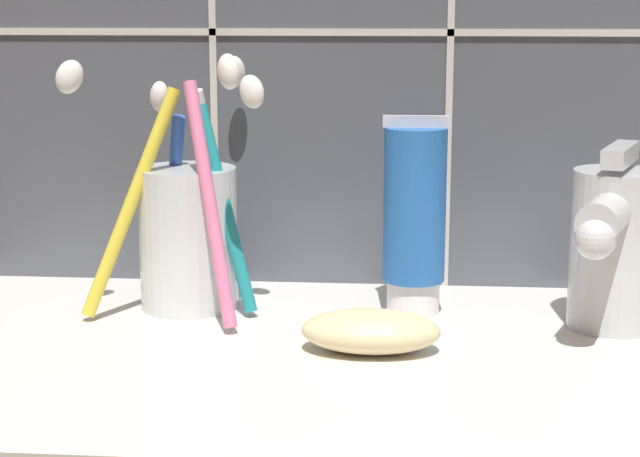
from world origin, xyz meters
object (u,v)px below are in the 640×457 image
(toothbrush_cup, at_px, (189,227))
(toothpaste_tube, at_px, (414,217))
(sink_faucet, at_px, (613,243))
(soap_bar, at_px, (371,333))

(toothbrush_cup, relative_size, toothpaste_tube, 1.34)
(toothbrush_cup, distance_m, sink_faucet, 0.28)
(toothbrush_cup, bearing_deg, toothpaste_tube, 0.35)
(toothbrush_cup, distance_m, toothpaste_tube, 0.15)
(toothpaste_tube, distance_m, soap_bar, 0.11)
(toothpaste_tube, bearing_deg, toothbrush_cup, -179.65)
(toothbrush_cup, bearing_deg, sink_faucet, -5.71)
(toothpaste_tube, relative_size, sink_faucet, 1.13)
(sink_faucet, bearing_deg, soap_bar, -47.26)
(sink_faucet, distance_m, soap_bar, 0.17)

